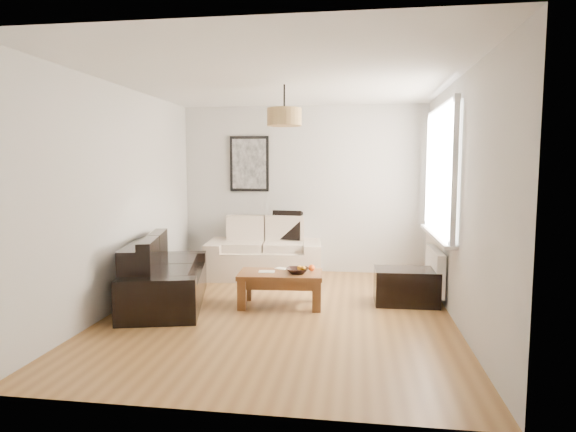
# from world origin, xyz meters

# --- Properties ---
(floor) EXTENTS (4.50, 4.50, 0.00)m
(floor) POSITION_xyz_m (0.00, 0.00, 0.00)
(floor) COLOR brown
(floor) RESTS_ON ground
(ceiling) EXTENTS (3.80, 4.50, 0.00)m
(ceiling) POSITION_xyz_m (0.00, 0.00, 2.60)
(ceiling) COLOR white
(ceiling) RESTS_ON floor
(wall_back) EXTENTS (3.80, 0.04, 2.60)m
(wall_back) POSITION_xyz_m (0.00, 2.25, 1.30)
(wall_back) COLOR silver
(wall_back) RESTS_ON floor
(wall_front) EXTENTS (3.80, 0.04, 2.60)m
(wall_front) POSITION_xyz_m (0.00, -2.25, 1.30)
(wall_front) COLOR silver
(wall_front) RESTS_ON floor
(wall_left) EXTENTS (0.04, 4.50, 2.60)m
(wall_left) POSITION_xyz_m (-1.90, 0.00, 1.30)
(wall_left) COLOR silver
(wall_left) RESTS_ON floor
(wall_right) EXTENTS (0.04, 4.50, 2.60)m
(wall_right) POSITION_xyz_m (1.90, 0.00, 1.30)
(wall_right) COLOR silver
(wall_right) RESTS_ON floor
(window_bay) EXTENTS (0.14, 1.90, 1.60)m
(window_bay) POSITION_xyz_m (1.86, 0.80, 1.60)
(window_bay) COLOR white
(window_bay) RESTS_ON wall_right
(radiator) EXTENTS (0.10, 0.90, 0.52)m
(radiator) POSITION_xyz_m (1.82, 0.80, 0.38)
(radiator) COLOR white
(radiator) RESTS_ON wall_right
(poster) EXTENTS (0.62, 0.04, 0.87)m
(poster) POSITION_xyz_m (-0.85, 2.22, 1.70)
(poster) COLOR black
(poster) RESTS_ON wall_back
(pendant_shade) EXTENTS (0.40, 0.40, 0.20)m
(pendant_shade) POSITION_xyz_m (0.00, 0.30, 2.23)
(pendant_shade) COLOR tan
(pendant_shade) RESTS_ON ceiling
(loveseat_cream) EXTENTS (1.78, 1.09, 0.84)m
(loveseat_cream) POSITION_xyz_m (-0.53, 1.78, 0.42)
(loveseat_cream) COLOR #BAAA95
(loveseat_cream) RESTS_ON floor
(sofa_leather) EXTENTS (1.25, 1.90, 0.75)m
(sofa_leather) POSITION_xyz_m (-1.43, 0.17, 0.38)
(sofa_leather) COLOR black
(sofa_leather) RESTS_ON floor
(coffee_table) EXTENTS (1.03, 0.61, 0.41)m
(coffee_table) POSITION_xyz_m (-0.04, 0.29, 0.20)
(coffee_table) COLOR brown
(coffee_table) RESTS_ON floor
(ottoman) EXTENTS (0.76, 0.50, 0.43)m
(ottoman) POSITION_xyz_m (1.45, 0.58, 0.21)
(ottoman) COLOR black
(ottoman) RESTS_ON floor
(cushion_left) EXTENTS (0.39, 0.20, 0.37)m
(cushion_left) POSITION_xyz_m (-0.79, 1.98, 0.72)
(cushion_left) COLOR black
(cushion_left) RESTS_ON loveseat_cream
(cushion_right) EXTENTS (0.46, 0.19, 0.45)m
(cushion_right) POSITION_xyz_m (-0.22, 1.98, 0.75)
(cushion_right) COLOR black
(cushion_right) RESTS_ON loveseat_cream
(fruit_bowl) EXTENTS (0.28, 0.28, 0.07)m
(fruit_bowl) POSITION_xyz_m (0.16, 0.26, 0.44)
(fruit_bowl) COLOR black
(fruit_bowl) RESTS_ON coffee_table
(orange_a) EXTENTS (0.08, 0.08, 0.06)m
(orange_a) POSITION_xyz_m (0.22, 0.35, 0.45)
(orange_a) COLOR orange
(orange_a) RESTS_ON fruit_bowl
(orange_b) EXTENTS (0.08, 0.08, 0.08)m
(orange_b) POSITION_xyz_m (0.32, 0.41, 0.45)
(orange_b) COLOR #FF5C15
(orange_b) RESTS_ON fruit_bowl
(orange_c) EXTENTS (0.07, 0.07, 0.07)m
(orange_c) POSITION_xyz_m (0.18, 0.37, 0.45)
(orange_c) COLOR orange
(orange_c) RESTS_ON fruit_bowl
(papers) EXTENTS (0.20, 0.15, 0.01)m
(papers) POSITION_xyz_m (-0.21, 0.30, 0.41)
(papers) COLOR white
(papers) RESTS_ON coffee_table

